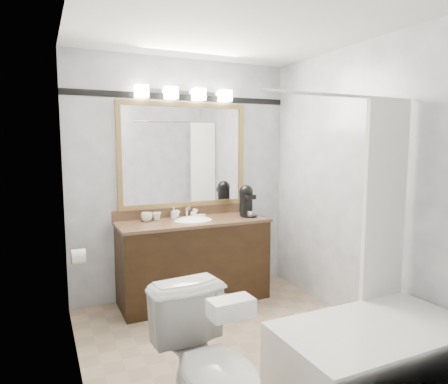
# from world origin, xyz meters

# --- Properties ---
(room) EXTENTS (2.42, 2.62, 2.52)m
(room) POSITION_xyz_m (0.00, 0.00, 1.25)
(room) COLOR tan
(room) RESTS_ON ground
(vanity) EXTENTS (1.53, 0.58, 0.97)m
(vanity) POSITION_xyz_m (0.00, 1.02, 0.44)
(vanity) COLOR black
(vanity) RESTS_ON ground
(mirror) EXTENTS (1.40, 0.04, 1.10)m
(mirror) POSITION_xyz_m (0.00, 1.28, 1.50)
(mirror) COLOR #A28049
(mirror) RESTS_ON room
(vanity_light_bar) EXTENTS (1.02, 0.14, 0.12)m
(vanity_light_bar) POSITION_xyz_m (0.00, 1.23, 2.13)
(vanity_light_bar) COLOR silver
(vanity_light_bar) RESTS_ON room
(accent_stripe) EXTENTS (2.40, 0.01, 0.06)m
(accent_stripe) POSITION_xyz_m (0.00, 1.29, 2.10)
(accent_stripe) COLOR black
(accent_stripe) RESTS_ON room
(bathtub) EXTENTS (1.30, 0.75, 1.96)m
(bathtub) POSITION_xyz_m (0.55, -0.90, 0.28)
(bathtub) COLOR white
(bathtub) RESTS_ON ground
(tp_roll) EXTENTS (0.11, 0.12, 0.12)m
(tp_roll) POSITION_xyz_m (-1.14, 0.66, 0.70)
(tp_roll) COLOR white
(tp_roll) RESTS_ON room
(toilet) EXTENTS (0.52, 0.83, 0.81)m
(toilet) POSITION_xyz_m (-0.61, -0.88, 0.41)
(toilet) COLOR white
(toilet) RESTS_ON ground
(tissue_box) EXTENTS (0.22, 0.12, 0.09)m
(tissue_box) POSITION_xyz_m (-0.61, -1.12, 0.86)
(tissue_box) COLOR white
(tissue_box) RESTS_ON toilet
(coffee_maker) EXTENTS (0.17, 0.22, 0.33)m
(coffee_maker) POSITION_xyz_m (0.60, 0.99, 1.02)
(coffee_maker) COLOR black
(coffee_maker) RESTS_ON vanity
(cup_left) EXTENTS (0.12, 0.12, 0.09)m
(cup_left) POSITION_xyz_m (-0.44, 1.16, 0.89)
(cup_left) COLOR white
(cup_left) RESTS_ON vanity
(cup_right) EXTENTS (0.10, 0.10, 0.08)m
(cup_right) POSITION_xyz_m (-0.34, 1.16, 0.89)
(cup_right) COLOR white
(cup_right) RESTS_ON vanity
(soap_bottle_a) EXTENTS (0.05, 0.05, 0.11)m
(soap_bottle_a) POSITION_xyz_m (-0.15, 1.18, 0.91)
(soap_bottle_a) COLOR white
(soap_bottle_a) RESTS_ON vanity
(soap_bottle_b) EXTENTS (0.09, 0.09, 0.09)m
(soap_bottle_b) POSITION_xyz_m (0.06, 1.18, 0.89)
(soap_bottle_b) COLOR white
(soap_bottle_b) RESTS_ON vanity
(soap_bar) EXTENTS (0.10, 0.07, 0.03)m
(soap_bar) POSITION_xyz_m (0.13, 1.13, 0.86)
(soap_bar) COLOR beige
(soap_bar) RESTS_ON vanity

